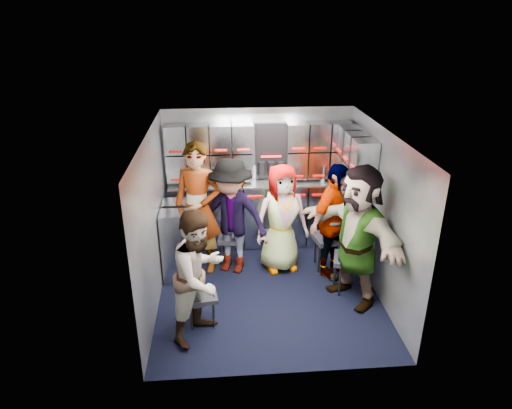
{
  "coord_description": "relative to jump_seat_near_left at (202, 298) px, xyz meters",
  "views": [
    {
      "loc": [
        -0.56,
        -5.04,
        3.42
      ],
      "look_at": [
        -0.13,
        0.35,
        1.08
      ],
      "focal_mm": 32.0,
      "sensor_mm": 36.0,
      "label": 1
    }
  ],
  "objects": [
    {
      "name": "floor",
      "position": [
        0.83,
        0.62,
        -0.35
      ],
      "size": [
        3.0,
        3.0,
        0.0
      ],
      "primitive_type": "plane",
      "color": "black",
      "rests_on": "ground"
    },
    {
      "name": "jump_seat_near_left",
      "position": [
        0.0,
        0.0,
        0.0
      ],
      "size": [
        0.38,
        0.36,
        0.4
      ],
      "rotation": [
        0.0,
        0.0,
        0.13
      ],
      "color": "black",
      "rests_on": "ground"
    },
    {
      "name": "coffee_niche",
      "position": [
        1.01,
        2.03,
        1.12
      ],
      "size": [
        0.46,
        0.16,
        0.84
      ],
      "primitive_type": null,
      "color": "black",
      "rests_on": "wall_back"
    },
    {
      "name": "wall_left",
      "position": [
        -0.57,
        0.62,
        0.7
      ],
      "size": [
        0.04,
        3.0,
        2.1
      ],
      "primitive_type": "cube",
      "color": "gray",
      "rests_on": "ground"
    },
    {
      "name": "right_cabinet",
      "position": [
        2.08,
        1.22,
        0.15
      ],
      "size": [
        0.28,
        1.2,
        1.0
      ],
      "primitive_type": "cube",
      "color": "#979DA6",
      "rests_on": "ground"
    },
    {
      "name": "attendant_arc_b",
      "position": [
        0.38,
        1.18,
        0.46
      ],
      "size": [
        1.21,
        0.97,
        1.64
      ],
      "primitive_type": "imported",
      "rotation": [
        0.0,
        0.0,
        -0.39
      ],
      "color": "black",
      "rests_on": "ground"
    },
    {
      "name": "bottle_mid",
      "position": [
        0.74,
        1.86,
        0.81
      ],
      "size": [
        0.07,
        0.07,
        0.27
      ],
      "primitive_type": "cylinder",
      "color": "white",
      "rests_on": "counter"
    },
    {
      "name": "cup_right",
      "position": [
        1.99,
        1.85,
        0.73
      ],
      "size": [
        0.09,
        0.09,
        0.11
      ],
      "primitive_type": "cylinder",
      "color": "beige",
      "rests_on": "counter"
    },
    {
      "name": "bottle_right",
      "position": [
        1.77,
        1.86,
        0.81
      ],
      "size": [
        0.06,
        0.06,
        0.26
      ],
      "primitive_type": "cylinder",
      "color": "white",
      "rests_on": "counter"
    },
    {
      "name": "attendant_arc_c",
      "position": [
        1.07,
        1.18,
        0.42
      ],
      "size": [
        0.84,
        0.64,
        1.54
      ],
      "primitive_type": "imported",
      "rotation": [
        0.0,
        0.0,
        0.22
      ],
      "color": "black",
      "rests_on": "ground"
    },
    {
      "name": "locker_bank_right",
      "position": [
        2.08,
        1.32,
        1.14
      ],
      "size": [
        0.28,
        1.0,
        0.82
      ],
      "primitive_type": "cube",
      "color": "#979DA6",
      "rests_on": "wall_right"
    },
    {
      "name": "cart_bank_left",
      "position": [
        -0.36,
        1.18,
        0.14
      ],
      "size": [
        0.38,
        0.76,
        0.99
      ],
      "primitive_type": "cube",
      "color": "#979DA6",
      "rests_on": "ground"
    },
    {
      "name": "wall_back",
      "position": [
        0.83,
        2.12,
        0.7
      ],
      "size": [
        2.8,
        0.04,
        2.1
      ],
      "primitive_type": "cube",
      "color": "gray",
      "rests_on": "ground"
    },
    {
      "name": "jump_seat_mid_left",
      "position": [
        0.38,
        1.36,
        0.03
      ],
      "size": [
        0.4,
        0.38,
        0.43
      ],
      "rotation": [
        0.0,
        0.0,
        -0.11
      ],
      "color": "black",
      "rests_on": "ground"
    },
    {
      "name": "locker_bank_back",
      "position": [
        0.83,
        1.97,
        1.14
      ],
      "size": [
        2.68,
        0.28,
        0.82
      ],
      "primitive_type": "cube",
      "color": "#979DA6",
      "rests_on": "wall_back"
    },
    {
      "name": "jump_seat_near_right",
      "position": [
        1.88,
        0.55,
        0.07
      ],
      "size": [
        0.5,
        0.48,
        0.48
      ],
      "rotation": [
        0.0,
        0.0,
        -0.27
      ],
      "color": "black",
      "rests_on": "ground"
    },
    {
      "name": "cup_left",
      "position": [
        -0.22,
        1.85,
        0.72
      ],
      "size": [
        0.07,
        0.07,
        0.09
      ],
      "primitive_type": "cylinder",
      "color": "beige",
      "rests_on": "counter"
    },
    {
      "name": "jump_seat_mid_right",
      "position": [
        1.74,
        1.13,
        0.09
      ],
      "size": [
        0.49,
        0.47,
        0.5
      ],
      "rotation": [
        0.0,
        0.0,
        0.19
      ],
      "color": "black",
      "rests_on": "ground"
    },
    {
      "name": "attendant_arc_d",
      "position": [
        1.74,
        0.95,
        0.45
      ],
      "size": [
        0.96,
        0.92,
        1.61
      ],
      "primitive_type": "imported",
      "rotation": [
        0.0,
        0.0,
        0.73
      ],
      "color": "black",
      "rests_on": "ground"
    },
    {
      "name": "cart_bank_back",
      "position": [
        0.83,
        1.91,
        0.14
      ],
      "size": [
        2.68,
        0.38,
        0.99
      ],
      "primitive_type": "cube",
      "color": "#979DA6",
      "rests_on": "ground"
    },
    {
      "name": "bottle_left",
      "position": [
        0.25,
        1.86,
        0.8
      ],
      "size": [
        0.06,
        0.06,
        0.24
      ],
      "primitive_type": "cylinder",
      "color": "white",
      "rests_on": "counter"
    },
    {
      "name": "jump_seat_center",
      "position": [
        1.07,
        1.36,
        0.04
      ],
      "size": [
        0.42,
        0.4,
        0.45
      ],
      "rotation": [
        0.0,
        0.0,
        0.12
      ],
      "color": "black",
      "rests_on": "ground"
    },
    {
      "name": "counter",
      "position": [
        0.83,
        1.91,
        0.66
      ],
      "size": [
        2.68,
        0.42,
        0.03
      ],
      "primitive_type": "cube",
      "color": "silver",
      "rests_on": "cart_bank_back"
    },
    {
      "name": "ceiling",
      "position": [
        0.83,
        0.62,
        1.75
      ],
      "size": [
        2.8,
        3.0,
        0.02
      ],
      "primitive_type": "cube",
      "color": "silver",
      "rests_on": "wall_back"
    },
    {
      "name": "wall_right",
      "position": [
        2.23,
        0.62,
        0.7
      ],
      "size": [
        0.04,
        3.0,
        2.1
      ],
      "primitive_type": "cube",
      "color": "gray",
      "rests_on": "ground"
    },
    {
      "name": "red_latch_strip",
      "position": [
        0.83,
        1.71,
        0.53
      ],
      "size": [
        2.6,
        0.02,
        0.03
      ],
      "primitive_type": "cube",
      "color": "#AB0702",
      "rests_on": "cart_bank_back"
    },
    {
      "name": "attendant_arc_a",
      "position": [
        -0.0,
        -0.18,
        0.41
      ],
      "size": [
        0.91,
        0.94,
        1.53
      ],
      "primitive_type": "imported",
      "rotation": [
        0.0,
        0.0,
        0.91
      ],
      "color": "black",
      "rests_on": "ground"
    },
    {
      "name": "attendant_standing",
      "position": [
        -0.06,
        1.25,
        0.56
      ],
      "size": [
        0.77,
        0.61,
        1.84
      ],
      "primitive_type": "imported",
      "rotation": [
        0.0,
        0.0,
        -0.29
      ],
      "color": "black",
      "rests_on": "ground"
    },
    {
      "name": "attendant_arc_e",
      "position": [
        1.88,
        0.37,
        0.54
      ],
      "size": [
        1.24,
        1.71,
        1.79
      ],
      "primitive_type": "imported",
      "rotation": [
        0.0,
        0.0,
        -1.08
      ],
      "color": "black",
      "rests_on": "ground"
    }
  ]
}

